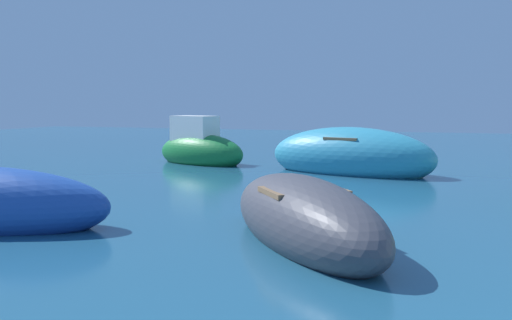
# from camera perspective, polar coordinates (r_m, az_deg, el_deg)

# --- Properties ---
(moored_boat_1) EXTENTS (4.08, 4.65, 1.37)m
(moored_boat_1) POSITION_cam_1_polar(r_m,az_deg,el_deg) (8.84, 4.91, -6.07)
(moored_boat_1) COLOR #3F3F47
(moored_boat_1) RESTS_ON ground
(moored_boat_5) EXTENTS (5.85, 3.41, 1.89)m
(moored_boat_5) POSITION_cam_1_polar(r_m,az_deg,el_deg) (17.83, 9.66, 0.36)
(moored_boat_5) COLOR teal
(moored_boat_5) RESTS_ON ground
(moored_boat_6) EXTENTS (4.15, 2.74, 2.07)m
(moored_boat_6) POSITION_cam_1_polar(r_m,az_deg,el_deg) (20.49, -5.79, 1.10)
(moored_boat_6) COLOR #197233
(moored_boat_6) RESTS_ON ground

